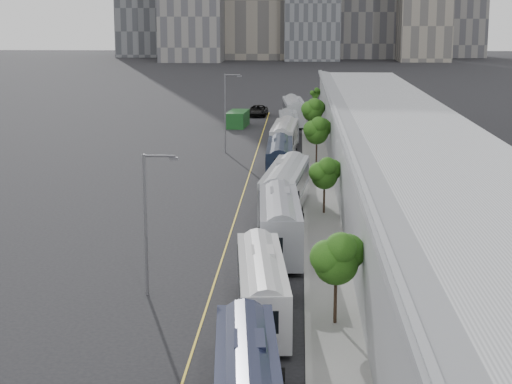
# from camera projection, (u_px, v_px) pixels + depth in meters

# --- Properties ---
(sidewalk) EXTENTS (10.00, 170.00, 0.12)m
(sidewalk) POSITION_uv_depth(u_px,v_px,m) (368.00, 227.00, 66.05)
(sidewalk) COLOR gray
(sidewalk) RESTS_ON ground
(lane_line) EXTENTS (0.12, 160.00, 0.02)m
(lane_line) POSITION_uv_depth(u_px,v_px,m) (233.00, 226.00, 66.58)
(lane_line) COLOR gold
(lane_line) RESTS_ON ground
(depot) EXTENTS (12.45, 160.40, 7.20)m
(depot) POSITION_uv_depth(u_px,v_px,m) (422.00, 184.00, 65.15)
(depot) COLOR gray
(depot) RESTS_ON ground
(bus_2) EXTENTS (3.45, 12.19, 3.52)m
(bus_2) POSITION_uv_depth(u_px,v_px,m) (262.00, 293.00, 45.92)
(bus_2) COLOR silver
(bus_2) RESTS_ON ground
(bus_3) EXTENTS (3.40, 13.77, 3.99)m
(bus_3) POSITION_uv_depth(u_px,v_px,m) (279.00, 227.00, 59.49)
(bus_3) COLOR gray
(bus_3) RESTS_ON ground
(bus_4) EXTENTS (4.08, 14.02, 4.04)m
(bus_4) POSITION_uv_depth(u_px,v_px,m) (285.00, 192.00, 71.07)
(bus_4) COLOR #94989D
(bus_4) RESTS_ON ground
(bus_5) EXTENTS (2.83, 12.67, 3.69)m
(bus_5) POSITION_uv_depth(u_px,v_px,m) (280.00, 162.00, 86.35)
(bus_5) COLOR black
(bus_5) RESTS_ON ground
(bus_6) EXTENTS (3.20, 13.25, 3.85)m
(bus_6) POSITION_uv_depth(u_px,v_px,m) (284.00, 141.00, 100.81)
(bus_6) COLOR #B7B7B9
(bus_6) RESTS_ON ground
(bus_7) EXTENTS (2.86, 12.11, 3.52)m
(bus_7) POSITION_uv_depth(u_px,v_px,m) (288.00, 128.00, 113.35)
(bus_7) COLOR gray
(bus_7) RESTS_ON ground
(bus_8) EXTENTS (3.68, 13.87, 4.01)m
(bus_8) POSITION_uv_depth(u_px,v_px,m) (294.00, 113.00, 128.34)
(bus_8) COLOR #AEB1B8
(bus_8) RESTS_ON ground
(tree_1) EXTENTS (2.40, 2.40, 5.00)m
(tree_1) POSITION_uv_depth(u_px,v_px,m) (336.00, 256.00, 44.57)
(tree_1) COLOR black
(tree_1) RESTS_ON ground
(tree_2) EXTENTS (2.17, 2.17, 4.60)m
(tree_2) POSITION_uv_depth(u_px,v_px,m) (324.00, 172.00, 69.97)
(tree_2) COLOR black
(tree_2) RESTS_ON ground
(tree_3) EXTENTS (2.58, 2.58, 5.33)m
(tree_3) POSITION_uv_depth(u_px,v_px,m) (317.00, 129.00, 92.68)
(tree_3) COLOR black
(tree_3) RESTS_ON ground
(tree_4) EXTENTS (2.71, 2.71, 5.38)m
(tree_4) POSITION_uv_depth(u_px,v_px,m) (313.00, 109.00, 113.36)
(tree_4) COLOR black
(tree_4) RESTS_ON ground
(tree_5) EXTENTS (1.17, 1.17, 4.04)m
(tree_5) POSITION_uv_depth(u_px,v_px,m) (315.00, 95.00, 140.50)
(tree_5) COLOR black
(tree_5) RESTS_ON ground
(street_lamp_near) EXTENTS (2.04, 0.22, 8.37)m
(street_lamp_near) POSITION_uv_depth(u_px,v_px,m) (149.00, 214.00, 49.24)
(street_lamp_near) COLOR #59595E
(street_lamp_near) RESTS_ON ground
(street_lamp_far) EXTENTS (2.04, 0.22, 9.38)m
(street_lamp_far) POSITION_uv_depth(u_px,v_px,m) (227.00, 108.00, 101.19)
(street_lamp_far) COLOR #59595E
(street_lamp_far) RESTS_ON ground
(shipping_container) EXTENTS (3.13, 7.08, 2.30)m
(shipping_container) POSITION_uv_depth(u_px,v_px,m) (238.00, 119.00, 126.12)
(shipping_container) COLOR #144319
(shipping_container) RESTS_ON ground
(suv) EXTENTS (3.28, 6.57, 1.79)m
(suv) POSITION_uv_depth(u_px,v_px,m) (258.00, 111.00, 139.31)
(suv) COLOR black
(suv) RESTS_ON ground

